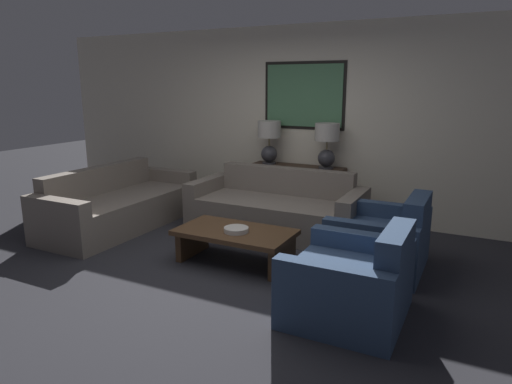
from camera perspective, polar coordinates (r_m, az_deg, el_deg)
ground_plane at (r=4.70m, az=-5.13°, el=-9.93°), size 20.00×20.00×0.00m
back_wall at (r=6.53m, az=6.13°, el=8.66°), size 8.54×0.12×2.65m
console_table at (r=6.43m, az=5.04°, el=-0.03°), size 1.32×0.40×0.75m
table_lamp_left at (r=6.47m, az=1.67°, el=6.73°), size 0.33×0.33×0.61m
table_lamp_right at (r=6.16m, az=8.86°, el=6.25°), size 0.33×0.33×0.61m
couch_by_back_wall at (r=5.85m, az=2.55°, el=-2.33°), size 2.20×0.92×0.78m
couch_by_side at (r=6.31m, az=-16.78°, el=-1.73°), size 0.92×2.20×0.78m
coffee_table at (r=4.82m, az=-2.62°, el=-5.81°), size 1.22×0.67×0.36m
decorative_bowl at (r=4.72m, az=-2.48°, el=-4.73°), size 0.26×0.26×0.05m
armchair_near_back_wall at (r=4.87m, az=15.44°, el=-6.03°), size 0.90×0.98×0.79m
armchair_near_camera at (r=3.83m, az=11.86°, el=-11.24°), size 0.90×0.98×0.79m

